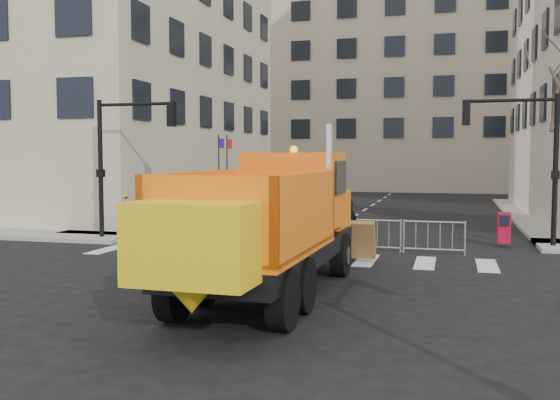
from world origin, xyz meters
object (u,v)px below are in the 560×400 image
(worker, at_px, (122,211))
(newspaper_box, at_px, (504,228))
(cop_b, at_px, (334,227))
(cop_c, at_px, (349,227))
(cop_a, at_px, (332,225))
(plow_truck, at_px, (267,220))

(worker, bearing_deg, newspaper_box, -12.92)
(cop_b, height_order, cop_c, cop_c)
(cop_a, xyz_separation_m, cop_c, (0.60, -0.13, -0.01))
(plow_truck, height_order, cop_a, plow_truck)
(cop_a, relative_size, cop_c, 1.01)
(plow_truck, distance_m, cop_a, 7.06)
(cop_a, distance_m, worker, 9.70)
(cop_c, bearing_deg, newspaper_box, 139.77)
(plow_truck, height_order, cop_b, plow_truck)
(cop_a, bearing_deg, cop_c, 131.09)
(plow_truck, bearing_deg, worker, 44.95)
(worker, xyz_separation_m, newspaper_box, (15.04, 0.26, -0.28))
(plow_truck, xyz_separation_m, cop_a, (0.18, 7.01, -0.86))
(plow_truck, bearing_deg, cop_b, -1.14)
(cop_a, bearing_deg, newspaper_box, 170.26)
(cop_b, xyz_separation_m, cop_c, (0.48, 0.00, 0.04))
(cop_a, distance_m, newspaper_box, 6.39)
(cop_b, distance_m, cop_c, 0.48)
(cop_b, xyz_separation_m, worker, (-9.46, 2.75, 0.11))
(cop_c, xyz_separation_m, worker, (-9.94, 2.75, 0.06))
(cop_c, relative_size, newspaper_box, 1.67)
(cop_c, bearing_deg, worker, -86.29)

